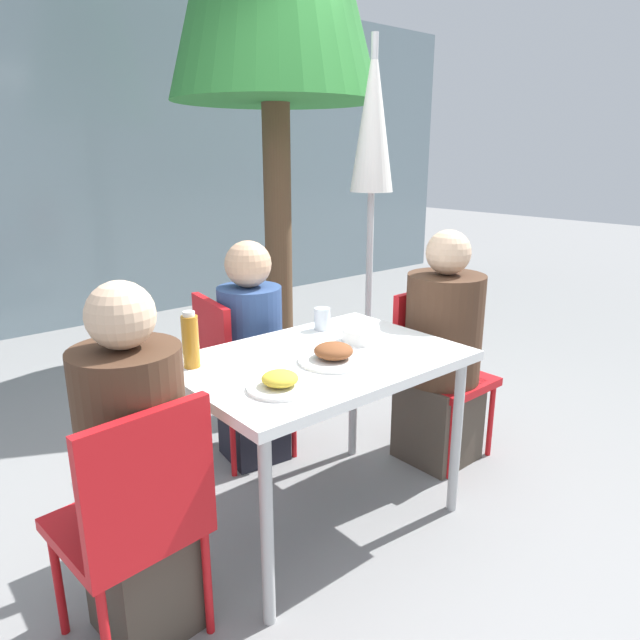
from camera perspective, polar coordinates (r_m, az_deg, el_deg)
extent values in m
plane|color=gray|center=(2.62, 0.00, -19.21)|extent=(24.00, 24.00, 0.00)
cube|color=gray|center=(5.53, -26.58, 14.42)|extent=(10.00, 0.20, 3.00)
cube|color=white|center=(2.28, 0.00, -4.11)|extent=(1.11, 0.76, 0.04)
cylinder|color=#B7B7B7|center=(1.96, -5.33, -20.30)|extent=(0.04, 0.04, 0.71)
cylinder|color=#B7B7B7|center=(2.56, 13.48, -11.30)|extent=(0.04, 0.04, 0.71)
cylinder|color=#B7B7B7|center=(2.44, -14.25, -12.84)|extent=(0.04, 0.04, 0.71)
cylinder|color=#B7B7B7|center=(2.95, 3.35, -7.09)|extent=(0.04, 0.04, 0.71)
cube|color=red|center=(1.98, -18.79, -18.78)|extent=(0.43, 0.43, 0.04)
cube|color=red|center=(1.72, -16.64, -15.28)|extent=(0.40, 0.07, 0.42)
cylinder|color=red|center=(2.19, -24.71, -22.73)|extent=(0.03, 0.03, 0.39)
cylinder|color=red|center=(2.29, -16.32, -19.87)|extent=(0.03, 0.03, 0.39)
cylinder|color=red|center=(2.05, -11.19, -24.30)|extent=(0.03, 0.03, 0.39)
cube|color=#473D33|center=(2.11, -16.96, -22.73)|extent=(0.32, 0.32, 0.43)
cylinder|color=#472D1E|center=(1.85, -18.23, -10.76)|extent=(0.33, 0.33, 0.55)
sphere|color=beige|center=(1.72, -19.33, 0.46)|extent=(0.20, 0.20, 0.20)
cube|color=red|center=(2.99, 12.51, -5.90)|extent=(0.41, 0.41, 0.04)
cube|color=red|center=(3.01, 10.01, -0.91)|extent=(0.40, 0.04, 0.42)
cylinder|color=red|center=(3.12, 16.69, -9.60)|extent=(0.03, 0.03, 0.39)
cylinder|color=red|center=(2.86, 12.94, -11.75)|extent=(0.03, 0.03, 0.39)
cylinder|color=red|center=(3.29, 11.67, -7.83)|extent=(0.03, 0.03, 0.39)
cylinder|color=red|center=(3.05, 7.72, -9.66)|extent=(0.03, 0.03, 0.39)
cube|color=#473D33|center=(3.03, 11.70, -9.61)|extent=(0.34, 0.34, 0.43)
cylinder|color=#472D1E|center=(2.85, 12.26, -0.81)|extent=(0.37, 0.37, 0.54)
sphere|color=beige|center=(2.77, 12.73, 6.61)|extent=(0.21, 0.21, 0.21)
cube|color=red|center=(2.96, -7.22, -5.87)|extent=(0.45, 0.45, 0.04)
cube|color=red|center=(2.81, -10.73, -2.22)|extent=(0.09, 0.40, 0.42)
cylinder|color=red|center=(3.25, -5.65, -7.86)|extent=(0.03, 0.03, 0.39)
cylinder|color=red|center=(2.98, -2.63, -10.16)|extent=(0.03, 0.03, 0.39)
cylinder|color=red|center=(3.13, -11.28, -9.12)|extent=(0.03, 0.03, 0.39)
cylinder|color=red|center=(2.84, -8.71, -11.69)|extent=(0.03, 0.03, 0.39)
cube|color=black|center=(2.99, -6.66, -9.67)|extent=(0.32, 0.32, 0.43)
cylinder|color=navy|center=(2.83, -6.96, -1.38)|extent=(0.31, 0.31, 0.47)
sphere|color=tan|center=(2.74, -7.21, 5.57)|extent=(0.22, 0.22, 0.22)
cylinder|color=#333333|center=(3.97, 4.68, -5.91)|extent=(0.36, 0.36, 0.05)
cylinder|color=#BCBCBC|center=(3.70, 5.07, 9.72)|extent=(0.04, 0.04, 2.21)
cone|color=silver|center=(3.68, 5.33, 19.76)|extent=(0.27, 0.27, 0.91)
cylinder|color=white|center=(2.21, 1.38, -4.00)|extent=(0.28, 0.28, 0.01)
ellipsoid|color=brown|center=(2.20, 1.38, -3.09)|extent=(0.15, 0.15, 0.06)
cylinder|color=white|center=(1.96, -4.01, -6.72)|extent=(0.23, 0.23, 0.01)
ellipsoid|color=gold|center=(1.95, -4.02, -5.85)|extent=(0.13, 0.13, 0.05)
cylinder|color=#B7751E|center=(2.18, -12.82, -2.13)|extent=(0.06, 0.06, 0.20)
cylinder|color=white|center=(2.15, -13.00, 0.61)|extent=(0.04, 0.04, 0.02)
cylinder|color=silver|center=(2.60, 0.22, 0.12)|extent=(0.07, 0.07, 0.10)
cylinder|color=white|center=(2.44, 4.07, -1.48)|extent=(0.16, 0.16, 0.06)
cylinder|color=brown|center=(4.27, -4.19, 8.33)|extent=(0.20, 0.20, 1.87)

